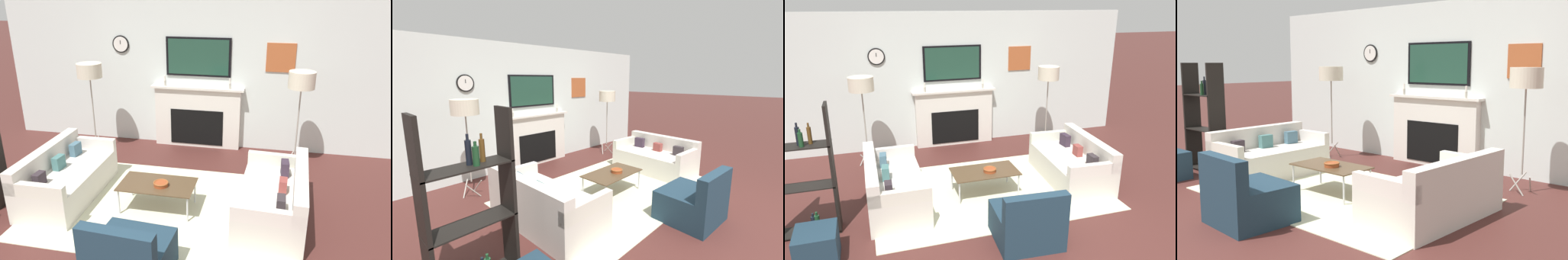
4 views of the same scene
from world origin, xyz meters
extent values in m
cube|color=silver|center=(0.00, 4.73, 1.35)|extent=(7.56, 0.07, 2.70)
cube|color=silver|center=(0.00, 4.62, 0.56)|extent=(1.60, 0.16, 1.13)
cube|color=black|center=(0.00, 4.53, 0.40)|extent=(0.99, 0.01, 0.68)
cube|color=silver|center=(0.00, 4.60, 1.15)|extent=(1.72, 0.22, 0.04)
cylinder|color=#B2AD9E|center=(-0.60, 4.57, 1.22)|extent=(0.04, 0.04, 0.10)
cylinder|color=white|center=(-0.60, 4.57, 1.31)|extent=(0.03, 0.03, 0.09)
cylinder|color=#B2AD9E|center=(0.60, 4.57, 1.22)|extent=(0.04, 0.04, 0.10)
cylinder|color=white|center=(0.60, 4.57, 1.31)|extent=(0.03, 0.03, 0.09)
cube|color=black|center=(0.00, 4.69, 1.70)|extent=(1.19, 0.04, 0.70)
cube|color=#1E4233|center=(0.00, 4.67, 1.70)|extent=(1.11, 0.01, 0.63)
cylinder|color=black|center=(-1.47, 4.69, 1.89)|extent=(0.32, 0.02, 0.32)
cylinder|color=silver|center=(-1.47, 4.67, 1.89)|extent=(0.27, 0.00, 0.27)
cube|color=black|center=(-1.47, 4.67, 1.92)|extent=(0.01, 0.00, 0.07)
cube|color=#AA542B|center=(1.46, 4.69, 1.73)|extent=(0.50, 0.02, 0.50)
cube|color=beige|center=(0.00, 2.37, 0.01)|extent=(3.59, 2.36, 0.01)
cube|color=beige|center=(-1.44, 2.37, 0.22)|extent=(0.82, 1.67, 0.43)
cube|color=beige|center=(-1.77, 2.36, 0.58)|extent=(0.17, 1.67, 0.30)
cube|color=silver|center=(-1.45, 3.15, 0.52)|extent=(0.81, 0.11, 0.18)
cube|color=beige|center=(-1.44, 1.58, 0.52)|extent=(0.81, 0.11, 0.18)
cube|color=#426375|center=(-1.57, 2.85, 0.53)|extent=(0.12, 0.20, 0.19)
cube|color=#416D6D|center=(-1.56, 2.36, 0.53)|extent=(0.11, 0.20, 0.19)
cube|color=#2E252B|center=(-1.56, 1.87, 0.52)|extent=(0.10, 0.17, 0.17)
cube|color=beige|center=(1.44, 2.37, 0.21)|extent=(0.93, 1.68, 0.42)
cube|color=beige|center=(1.78, 2.35, 0.57)|extent=(0.25, 1.64, 0.30)
cube|color=beige|center=(1.40, 1.60, 0.51)|extent=(0.84, 0.15, 0.18)
cube|color=beige|center=(1.49, 3.13, 0.51)|extent=(0.84, 0.15, 0.18)
cube|color=#31292D|center=(1.54, 1.88, 0.52)|extent=(0.10, 0.19, 0.19)
cube|color=brown|center=(1.57, 2.36, 0.51)|extent=(0.11, 0.18, 0.17)
cube|color=#332634|center=(1.60, 2.83, 0.52)|extent=(0.11, 0.21, 0.21)
cube|color=#1B3140|center=(0.03, 0.98, 0.21)|extent=(0.83, 0.80, 0.42)
cube|color=#1B3140|center=(0.02, 0.68, 0.60)|extent=(0.79, 0.19, 0.35)
cube|color=#4C3823|center=(-0.08, 2.30, 0.38)|extent=(1.02, 0.57, 0.02)
cylinder|color=#B7B7BC|center=(-0.55, 2.06, 0.18)|extent=(0.02, 0.02, 0.37)
cylinder|color=#B7B7BC|center=(0.39, 2.06, 0.18)|extent=(0.02, 0.02, 0.37)
cylinder|color=#B7B7BC|center=(-0.55, 2.54, 0.18)|extent=(0.02, 0.02, 0.37)
cylinder|color=#B7B7BC|center=(0.39, 2.54, 0.18)|extent=(0.02, 0.02, 0.37)
cylinder|color=#99401E|center=(-0.02, 2.25, 0.41)|extent=(0.19, 0.19, 0.05)
torus|color=brown|center=(-0.02, 2.25, 0.43)|extent=(0.20, 0.20, 0.02)
cylinder|color=#9E998E|center=(-1.69, 4.01, 0.13)|extent=(0.09, 0.23, 0.26)
cylinder|color=#9E998E|center=(-1.87, 4.05, 0.13)|extent=(0.17, 0.19, 0.26)
cylinder|color=#9E998E|center=(-1.82, 3.87, 0.13)|extent=(0.23, 0.07, 0.26)
cylinder|color=#9E998E|center=(-1.79, 3.98, 0.82)|extent=(0.02, 0.02, 1.14)
cylinder|color=beige|center=(-1.79, 3.98, 1.52)|extent=(0.43, 0.43, 0.25)
cylinder|color=#9E998E|center=(1.90, 4.01, 0.12)|extent=(0.09, 0.23, 0.26)
cylinder|color=#9E998E|center=(1.71, 4.05, 0.12)|extent=(0.17, 0.19, 0.26)
cylinder|color=#9E998E|center=(1.77, 3.87, 0.12)|extent=(0.23, 0.07, 0.26)
cylinder|color=#9E998E|center=(1.79, 3.98, 0.82)|extent=(0.02, 0.02, 1.14)
cylinder|color=beige|center=(1.79, 3.98, 1.52)|extent=(0.42, 0.42, 0.27)
camera|label=1|loc=(1.35, -2.06, 2.87)|focal=35.00mm
camera|label=2|loc=(-3.44, -0.34, 1.97)|focal=24.00mm
camera|label=3|loc=(-1.74, -2.81, 2.86)|focal=35.00mm
camera|label=4|loc=(4.13, -1.76, 1.71)|focal=42.00mm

